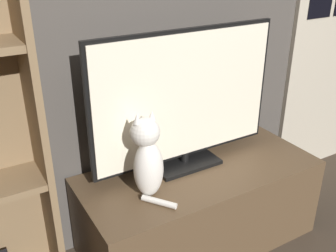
% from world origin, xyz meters
% --- Properties ---
extents(tv_stand, '(1.26, 0.55, 0.47)m').
position_xyz_m(tv_stand, '(0.00, 0.90, 0.23)').
color(tv_stand, brown).
rests_on(tv_stand, ground_plane).
extents(tv, '(1.02, 0.21, 0.72)m').
position_xyz_m(tv, '(-0.04, 1.00, 0.83)').
color(tv, black).
rests_on(tv, tv_stand).
extents(cat, '(0.14, 0.26, 0.41)m').
position_xyz_m(cat, '(-0.33, 0.85, 0.66)').
color(cat, silver).
rests_on(cat, tv_stand).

